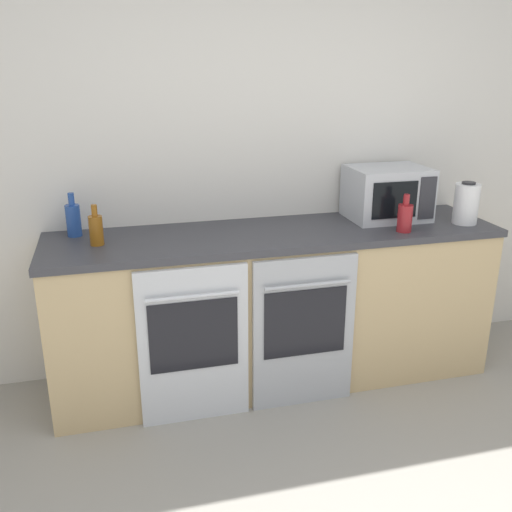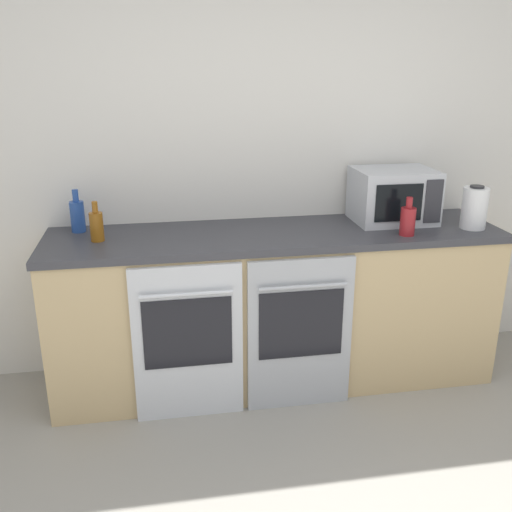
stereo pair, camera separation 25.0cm
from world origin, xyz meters
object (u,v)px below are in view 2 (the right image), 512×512
(oven_left, at_px, (188,343))
(bottle_blue, at_px, (77,215))
(microwave, at_px, (393,195))
(kettle, at_px, (474,208))
(oven_right, at_px, (300,334))
(bottle_red, at_px, (408,220))
(bottle_amber, at_px, (97,226))

(oven_left, xyz_separation_m, bottle_blue, (-0.56, 0.51, 0.58))
(microwave, distance_m, kettle, 0.46)
(oven_right, distance_m, bottle_red, 0.86)
(microwave, relative_size, kettle, 1.87)
(oven_left, distance_m, microwave, 1.48)
(kettle, bearing_deg, bottle_red, -171.38)
(microwave, bearing_deg, bottle_red, -96.02)
(oven_right, height_order, bottle_amber, bottle_amber)
(microwave, xyz_separation_m, kettle, (0.40, -0.22, -0.04))
(bottle_amber, bearing_deg, oven_right, -16.88)
(kettle, bearing_deg, bottle_blue, 172.02)
(oven_left, bearing_deg, oven_right, 0.00)
(oven_left, xyz_separation_m, oven_right, (0.61, 0.00, 0.00))
(oven_left, distance_m, bottle_amber, 0.79)
(oven_right, height_order, microwave, microwave)
(oven_left, bearing_deg, bottle_blue, 137.66)
(microwave, height_order, kettle, microwave)
(oven_right, height_order, bottle_blue, bottle_blue)
(kettle, bearing_deg, bottle_amber, 176.83)
(microwave, bearing_deg, kettle, -29.18)
(bottle_amber, distance_m, kettle, 2.11)
(bottle_red, xyz_separation_m, bottle_amber, (-1.68, 0.18, 0.00))
(microwave, distance_m, bottle_red, 0.30)
(bottle_amber, bearing_deg, kettle, -3.17)
(bottle_amber, height_order, bottle_blue, bottle_blue)
(oven_left, height_order, microwave, microwave)
(oven_left, height_order, bottle_amber, bottle_amber)
(oven_right, xyz_separation_m, bottle_red, (0.63, 0.14, 0.57))
(oven_right, distance_m, microwave, 1.01)
(oven_right, relative_size, bottle_red, 4.10)
(oven_left, height_order, kettle, kettle)
(bottle_blue, bearing_deg, bottle_red, -11.86)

